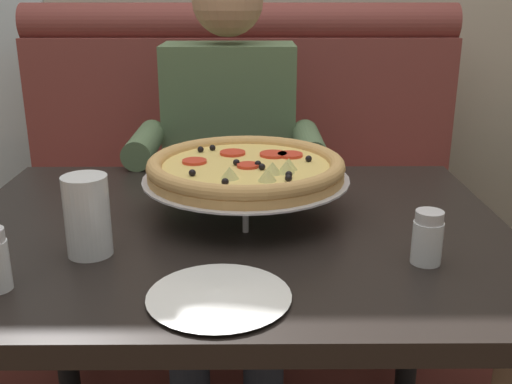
% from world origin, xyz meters
% --- Properties ---
extents(booth_bench, '(1.58, 0.78, 1.13)m').
position_xyz_m(booth_bench, '(0.00, 0.89, 0.40)').
color(booth_bench, brown).
rests_on(booth_bench, ground_plane).
extents(dining_table, '(1.11, 0.85, 0.72)m').
position_xyz_m(dining_table, '(0.00, 0.00, 0.63)').
color(dining_table, black).
rests_on(dining_table, ground_plane).
extents(diner_main, '(0.54, 0.64, 1.27)m').
position_xyz_m(diner_main, '(-0.03, 0.63, 0.71)').
color(diner_main, '#2D3342').
rests_on(diner_main, ground_plane).
extents(pizza, '(0.43, 0.43, 0.13)m').
position_xyz_m(pizza, '(0.03, 0.08, 0.82)').
color(pizza, silver).
rests_on(pizza, dining_table).
extents(shaker_pepper_flakes, '(0.05, 0.05, 0.10)m').
position_xyz_m(shaker_pepper_flakes, '(0.34, -0.17, 0.76)').
color(shaker_pepper_flakes, white).
rests_on(shaker_pepper_flakes, dining_table).
extents(plate_near_left, '(0.22, 0.22, 0.02)m').
position_xyz_m(plate_near_left, '(-0.01, -0.30, 0.74)').
color(plate_near_left, white).
rests_on(plate_near_left, dining_table).
extents(drinking_glass, '(0.08, 0.08, 0.15)m').
position_xyz_m(drinking_glass, '(-0.25, -0.13, 0.79)').
color(drinking_glass, silver).
rests_on(drinking_glass, dining_table).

